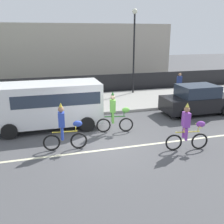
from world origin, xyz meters
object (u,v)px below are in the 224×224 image
(parade_cyclist_cobalt, at_px, (65,130))
(parade_cyclist_lime, at_px, (115,115))
(parade_cyclist_purple, at_px, (188,130))
(street_lamp_post, at_px, (134,39))
(pedestrian_onlooker, at_px, (179,84))
(parked_van_white, at_px, (49,102))
(parked_car_black, at_px, (198,100))

(parade_cyclist_cobalt, bearing_deg, parade_cyclist_lime, 28.48)
(parade_cyclist_purple, xyz_separation_m, street_lamp_post, (1.32, 9.64, 3.15))
(street_lamp_post, bearing_deg, pedestrian_onlooker, -36.26)
(parade_cyclist_cobalt, relative_size, parade_cyclist_purple, 1.00)
(parade_cyclist_purple, height_order, parked_van_white, parked_van_white)
(parade_cyclist_lime, relative_size, parked_car_black, 0.47)
(parade_cyclist_lime, height_order, parked_van_white, parked_van_white)
(parked_car_black, xyz_separation_m, pedestrian_onlooker, (0.82, 3.53, 0.23))
(parade_cyclist_purple, relative_size, parked_car_black, 0.47)
(parade_cyclist_cobalt, xyz_separation_m, parade_cyclist_lime, (2.42, 1.31, 0.00))
(parked_van_white, bearing_deg, parade_cyclist_lime, -26.57)
(parade_cyclist_purple, xyz_separation_m, parked_car_black, (3.17, 4.15, -0.06))
(parade_cyclist_lime, bearing_deg, street_lamp_post, 63.63)
(parade_cyclist_cobalt, xyz_separation_m, parked_car_black, (7.74, 2.83, -0.06))
(parade_cyclist_cobalt, bearing_deg, parked_van_white, 99.25)
(pedestrian_onlooker, bearing_deg, street_lamp_post, 143.74)
(parade_cyclist_cobalt, height_order, parade_cyclist_lime, same)
(parked_van_white, xyz_separation_m, parked_car_black, (8.19, 0.08, -0.50))
(parade_cyclist_cobalt, relative_size, parade_cyclist_lime, 1.00)
(parked_van_white, height_order, parked_car_black, parked_van_white)
(parade_cyclist_cobalt, relative_size, parked_car_black, 0.47)
(parade_cyclist_lime, bearing_deg, parade_cyclist_purple, -50.76)
(parade_cyclist_lime, distance_m, parade_cyclist_purple, 3.40)
(parked_van_white, xyz_separation_m, pedestrian_onlooker, (9.01, 3.62, -0.27))
(parade_cyclist_lime, xyz_separation_m, parade_cyclist_purple, (2.15, -2.64, 0.00))
(parade_cyclist_lime, distance_m, street_lamp_post, 8.43)
(parade_cyclist_cobalt, bearing_deg, parade_cyclist_purple, -16.17)
(parade_cyclist_cobalt, height_order, parked_van_white, parked_van_white)
(parade_cyclist_lime, distance_m, parked_car_black, 5.54)
(parked_car_black, distance_m, pedestrian_onlooker, 3.64)
(parked_van_white, xyz_separation_m, street_lamp_post, (6.34, 5.58, 2.71))
(parade_cyclist_lime, bearing_deg, parked_van_white, 153.43)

